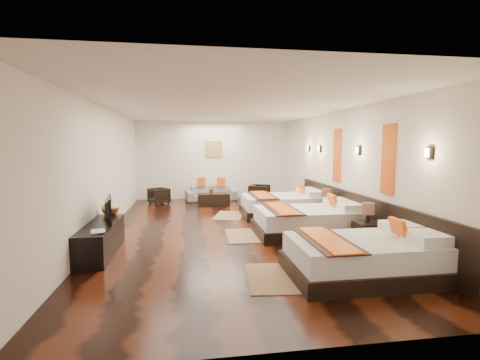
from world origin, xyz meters
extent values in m
cube|color=black|center=(0.00, 0.00, 0.00)|extent=(5.50, 9.50, 0.01)
cube|color=white|center=(0.00, 0.00, 2.80)|extent=(5.50, 9.50, 0.01)
cube|color=silver|center=(0.00, 4.75, 1.40)|extent=(5.50, 0.01, 2.80)
cube|color=silver|center=(-2.75, 0.00, 1.40)|extent=(0.01, 9.50, 2.80)
cube|color=silver|center=(2.75, 0.00, 1.40)|extent=(0.01, 9.50, 2.80)
cube|color=black|center=(2.71, -0.80, 0.45)|extent=(0.08, 6.60, 0.90)
cube|color=black|center=(1.67, -3.09, 0.12)|extent=(2.28, 1.41, 0.24)
cube|color=white|center=(1.67, -3.09, 0.40)|extent=(2.17, 1.30, 0.33)
cube|color=#F75C11|center=(2.21, -3.09, 0.69)|extent=(0.17, 0.35, 0.35)
cube|color=#38190F|center=(1.07, -3.09, 0.57)|extent=(0.60, 1.43, 0.02)
cube|color=#F75C11|center=(1.07, -3.09, 0.59)|extent=(0.41, 1.43, 0.02)
cube|color=black|center=(1.67, -0.68, 0.12)|extent=(2.32, 1.44, 0.24)
cube|color=white|center=(1.67, -0.68, 0.41)|extent=(2.21, 1.33, 0.33)
cube|color=#F75C11|center=(2.22, -0.68, 0.71)|extent=(0.17, 0.35, 0.36)
cube|color=#38190F|center=(1.06, -0.68, 0.59)|extent=(0.61, 1.46, 0.02)
cube|color=#F75C11|center=(1.06, -0.68, 0.60)|extent=(0.42, 1.46, 0.02)
cube|color=black|center=(1.67, 1.33, 0.12)|extent=(2.30, 1.42, 0.24)
cube|color=white|center=(1.67, 1.33, 0.41)|extent=(2.19, 1.31, 0.33)
cube|color=#F75C11|center=(2.22, 1.33, 0.70)|extent=(0.17, 0.35, 0.35)
cube|color=#38190F|center=(1.07, 1.33, 0.58)|extent=(0.60, 1.44, 0.02)
cube|color=#F75C11|center=(1.07, 1.33, 0.60)|extent=(0.42, 1.44, 0.02)
cube|color=black|center=(2.44, -1.77, 0.24)|extent=(0.44, 0.44, 0.49)
cylinder|color=black|center=(2.44, -1.77, 0.59)|extent=(0.08, 0.08, 0.20)
cylinder|color=#3F2619|center=(2.44, -1.77, 0.76)|extent=(0.23, 0.23, 0.22)
cube|color=black|center=(2.44, 0.24, 0.25)|extent=(0.45, 0.45, 0.50)
cylinder|color=black|center=(2.44, 0.24, 0.60)|extent=(0.08, 0.08, 0.20)
cylinder|color=#3F2619|center=(2.44, 0.24, 0.78)|extent=(0.24, 0.24, 0.22)
cube|color=#96714C|center=(0.28, -2.96, 0.01)|extent=(0.88, 1.27, 0.01)
cube|color=#96714C|center=(0.25, -0.58, 0.01)|extent=(0.79, 1.22, 0.01)
cube|color=#96714C|center=(0.18, 1.56, 0.01)|extent=(1.06, 1.36, 0.01)
cube|color=black|center=(-2.50, -1.41, 0.28)|extent=(0.50, 1.80, 0.55)
imported|color=black|center=(-2.45, -1.23, 0.78)|extent=(0.27, 0.82, 0.47)
imported|color=black|center=(-2.50, -2.04, 0.56)|extent=(0.29, 0.34, 0.03)
imported|color=brown|center=(-2.50, -0.59, 0.73)|extent=(0.42, 0.42, 0.36)
imported|color=gray|center=(-0.13, 4.23, 0.26)|extent=(1.83, 0.90, 0.51)
imported|color=black|center=(-1.91, 3.79, 0.27)|extent=(0.80, 0.79, 0.53)
imported|color=black|center=(1.48, 3.66, 0.30)|extent=(0.87, 0.86, 0.60)
cube|color=black|center=(-0.13, 3.18, 0.20)|extent=(1.02, 0.53, 0.40)
imported|color=#1F571D|center=(-0.19, 3.23, 0.53)|extent=(0.26, 0.23, 0.27)
cube|color=#D86014|center=(2.73, -1.90, 1.70)|extent=(0.04, 0.40, 1.30)
cube|color=#D86014|center=(2.73, 0.30, 1.70)|extent=(0.04, 0.40, 1.30)
cube|color=black|center=(2.71, -3.00, 1.85)|extent=(0.06, 0.12, 0.18)
cube|color=#FFD18C|center=(2.68, -3.00, 1.85)|extent=(0.02, 0.10, 0.14)
cube|color=black|center=(2.71, -0.80, 1.85)|extent=(0.06, 0.12, 0.18)
cube|color=#FFD18C|center=(2.68, -0.80, 1.85)|extent=(0.02, 0.10, 0.14)
cube|color=black|center=(2.71, 1.40, 1.85)|extent=(0.06, 0.12, 0.18)
cube|color=#FFD18C|center=(2.68, 1.40, 1.85)|extent=(0.02, 0.10, 0.14)
cube|color=black|center=(2.71, 2.30, 1.85)|extent=(0.06, 0.12, 0.18)
cube|color=#FFD18C|center=(2.68, 2.30, 1.85)|extent=(0.02, 0.10, 0.14)
cube|color=#AD873F|center=(0.00, 4.73, 1.80)|extent=(0.60, 0.04, 0.60)
camera|label=1|loc=(-0.92, -7.74, 1.98)|focal=25.66mm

